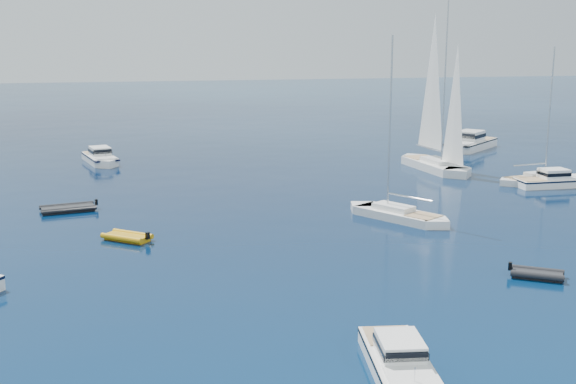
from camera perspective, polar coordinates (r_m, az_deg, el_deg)
The scene contains 11 objects.
ground at distance 32.59m, azimuth 16.87°, elevation -12.15°, with size 400.00×400.00×0.00m, color navy.
motor_cruiser_near at distance 29.86m, azimuth 8.83°, elevation -14.09°, with size 2.26×7.39×1.94m, color white, non-canonical shape.
motor_cruiser_far_r at distance 69.08m, azimuth 20.31°, elevation 0.42°, with size 2.39×7.82×2.05m, color white, non-canonical shape.
motor_cruiser_distant at distance 89.00m, azimuth 14.12°, elevation 3.29°, with size 3.31×10.81×2.84m, color silver, non-canonical shape.
motor_cruiser_horizon at distance 79.44m, azimuth -14.56°, elevation 2.23°, with size 2.57×8.40×2.21m, color white, non-canonical shape.
sailboat_mid_r at distance 53.82m, azimuth 8.64°, elevation -2.12°, with size 2.44×9.38×13.79m, color white, non-canonical shape.
sailboat_centre at distance 70.26m, azimuth 19.07°, elevation 0.70°, with size 2.26×8.70×12.78m, color silver, non-canonical shape.
sailboat_sails_r at distance 74.59m, azimuth 11.50°, elevation 1.76°, with size 3.14×12.07×17.74m, color silver, non-canonical shape.
tender_yellow at distance 48.88m, azimuth -12.59°, elevation -3.74°, with size 1.87×3.36×0.95m, color #CA8E0B, non-canonical shape.
tender_grey_near at distance 42.74m, azimuth 19.09°, elevation -6.44°, with size 1.69×2.96×0.95m, color black, non-canonical shape.
tender_grey_far at distance 58.12m, azimuth -16.99°, elevation -1.45°, with size 2.30×4.31×0.95m, color black, non-canonical shape.
Camera 1 is at (-15.42, -25.55, 13.12)m, focal length 44.98 mm.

